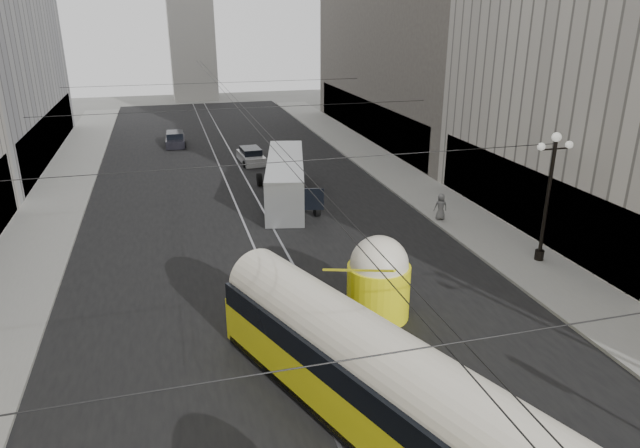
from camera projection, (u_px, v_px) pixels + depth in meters
road at (244, 197)px, 38.34m from camera, size 20.00×85.00×0.02m
sidewalk_left at (60, 195)px, 38.49m from camera, size 4.00×72.00×0.15m
sidewalk_right at (391, 170)px, 44.45m from camera, size 4.00×72.00×0.15m
rail_left at (233, 198)px, 38.15m from camera, size 0.12×85.00×0.04m
rail_right at (255, 196)px, 38.52m from camera, size 0.12×85.00×0.04m
lamppost_right_mid at (549, 190)px, 27.06m from camera, size 1.86×0.44×6.37m
catenary at (244, 111)px, 35.39m from camera, size 25.00×72.00×0.23m
streetcar at (376, 380)px, 16.51m from camera, size 7.48×15.11×3.52m
city_bus at (286, 178)px, 37.22m from camera, size 4.63×11.25×2.77m
sedan_white_far at (251, 156)px, 46.66m from camera, size 1.89×4.10×1.27m
sedan_dark_far at (175, 139)px, 52.65m from camera, size 1.84×4.16×1.30m
pedestrian_sidewalk_right at (441, 207)px, 33.48m from camera, size 0.83×0.58×1.58m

